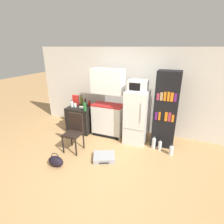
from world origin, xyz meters
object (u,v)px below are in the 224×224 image
bottle_wine_dark (85,103)px  cereal_box (76,100)px  kitchen_hutch (108,106)px  handbag (56,161)px  bottle_ketchup_red (89,104)px  water_bottle_front (171,150)px  bottle_milk_white (75,105)px  bottle_green_tall (85,107)px  bottle_clear_short (72,104)px  bowl (81,107)px  side_table (81,119)px  water_bottle_middle (154,143)px  chair (75,129)px  suitcase_large_flat (104,157)px  bookshelf (166,110)px  bottle_olive_oil (82,101)px  water_bottle_back (160,145)px  refrigerator (136,117)px  microwave (138,86)px

bottle_wine_dark → cereal_box: size_ratio=0.80×
kitchen_hutch → handbag: kitchen_hutch is taller
bottle_ketchup_red → water_bottle_front: size_ratio=0.61×
bottle_milk_white → bottle_green_tall: bottle_green_tall is taller
bottle_clear_short → bowl: bearing=0.9°
side_table → handbag: (0.41, -1.73, -0.26)m
cereal_box → water_bottle_middle: 2.66m
chair → suitcase_large_flat: (0.86, -0.14, -0.51)m
bookshelf → bottle_clear_short: size_ratio=9.52×
bottle_wine_dark → handbag: size_ratio=0.67×
bottle_olive_oil → suitcase_large_flat: bearing=-44.2°
water_bottle_middle → bowl: bearing=176.7°
side_table → water_bottle_front: (2.72, -0.33, -0.27)m
bowl → water_bottle_middle: (2.19, -0.13, -0.64)m
side_table → water_bottle_back: side_table is taller
bottle_green_tall → handbag: bearing=-85.6°
bottle_milk_white → bottle_olive_oil: size_ratio=0.45×
bowl → chair: 1.00m
bottle_olive_oil → bottle_ketchup_red: bearing=-0.2°
refrigerator → bottle_wine_dark: bearing=174.4°
microwave → bottle_ketchup_red: 1.70m
refrigerator → bowl: 1.66m
bottle_ketchup_red → bottle_clear_short: bottle_clear_short is taller
chair → suitcase_large_flat: bearing=-10.3°
bottle_clear_short → handbag: (0.65, -1.67, -0.73)m
bowl → chair: size_ratio=0.15×
bottle_ketchup_red → bottle_milk_white: bearing=-146.7°
bottle_wine_dark → bottle_clear_short: (-0.33, -0.23, -0.01)m
bookshelf → water_bottle_middle: bearing=-122.3°
microwave → bottle_clear_short: bearing=-178.2°
chair → water_bottle_back: bearing=19.8°
microwave → bottle_green_tall: bearing=-171.6°
bottle_ketchup_red → bottle_olive_oil: bearing=179.8°
bottle_clear_short → water_bottle_front: bottle_clear_short is taller
cereal_box → handbag: 2.16m
bowl → handbag: 1.83m
microwave → chair: 1.91m
water_bottle_front → bookshelf: bearing=121.4°
bookshelf → cereal_box: bookshelf is taller
bookshelf → cereal_box: bearing=178.7°
handbag → water_bottle_back: bearing=37.1°
kitchen_hutch → water_bottle_back: kitchen_hutch is taller
suitcase_large_flat → water_bottle_middle: 1.35m
cereal_box → suitcase_large_flat: (1.54, -1.28, -0.86)m
bottle_ketchup_red → water_bottle_back: (2.22, -0.40, -0.72)m
refrigerator → cereal_box: bearing=175.2°
bookshelf → water_bottle_front: bearing=-58.6°
microwave → bottle_olive_oil: bearing=173.7°
suitcase_large_flat → refrigerator: bearing=43.1°
side_table → cereal_box: cereal_box is taller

